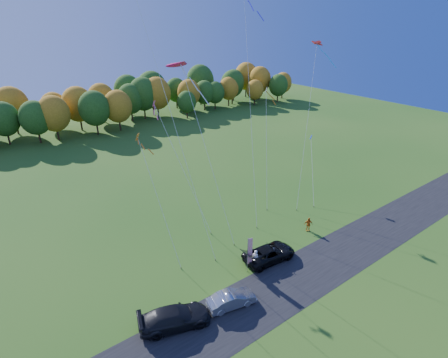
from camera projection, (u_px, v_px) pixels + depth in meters
ground at (259, 262)px, 35.31m from camera, size 160.00×160.00×0.00m
asphalt_strip at (288, 284)px, 32.38m from camera, size 90.00×6.00×0.01m
tree_line at (90, 132)px, 75.52m from camera, size 116.00×12.00×10.00m
black_suv at (269, 253)px, 35.31m from camera, size 5.80×3.08×1.55m
silver_sedan at (232, 299)px, 29.65m from camera, size 4.44×2.30×1.39m
dark_truck_a at (175, 317)px, 27.69m from camera, size 6.17×3.96×1.66m
person_tailgate_a at (256, 258)px, 34.32m from camera, size 0.65×0.80×1.89m
person_tailgate_b at (273, 249)px, 35.71m from camera, size 1.02×1.09×1.77m
person_east at (308, 224)px, 40.10m from camera, size 1.07×0.90×1.72m
feather_flag at (249, 251)px, 33.06m from camera, size 0.50×0.19×3.86m
kite_delta_blue at (168, 103)px, 31.61m from camera, size 4.70×10.58×31.58m
kite_parafoil_orange at (250, 108)px, 41.07m from camera, size 7.89×11.32×26.05m
kite_delta_red at (205, 143)px, 36.63m from camera, size 2.97×9.54×19.82m
kite_parafoil_rainbow at (307, 126)px, 44.64m from camera, size 9.20×6.31×20.12m
kite_diamond_yellow at (159, 203)px, 33.17m from camera, size 1.60×5.57×13.10m
kite_diamond_white at (267, 149)px, 45.37m from camera, size 5.30×6.90×14.42m
kite_diamond_pink at (183, 169)px, 38.85m from camera, size 2.89×7.76×14.53m
kite_diamond_blue_low at (312, 171)px, 46.80m from camera, size 4.54×5.49×7.97m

